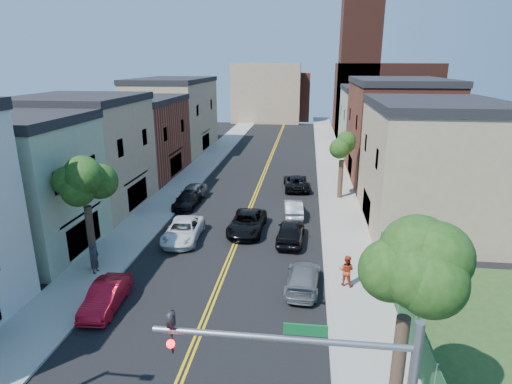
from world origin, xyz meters
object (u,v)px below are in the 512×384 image
(grey_car_right, at_px, (303,278))
(silver_car_right, at_px, (293,208))
(black_car_right, at_px, (291,231))
(black_suv_lane, at_px, (247,223))
(pedestrian_left, at_px, (95,258))
(red_sedan, at_px, (106,296))
(white_pickup, at_px, (183,231))
(dark_car_right_far, at_px, (296,182))
(grey_car_left, at_px, (192,193))
(pedestrian_right, at_px, (346,271))
(black_car_left, at_px, (187,200))

(grey_car_right, distance_m, silver_car_right, 11.66)
(black_car_right, distance_m, black_suv_lane, 3.60)
(pedestrian_left, bearing_deg, red_sedan, -144.23)
(black_car_right, bearing_deg, white_pickup, 6.79)
(red_sedan, bearing_deg, dark_car_right_far, 64.48)
(white_pickup, distance_m, grey_car_left, 8.86)
(dark_car_right_far, bearing_deg, pedestrian_right, 94.42)
(red_sedan, relative_size, grey_car_right, 0.92)
(silver_car_right, bearing_deg, dark_car_right_far, -95.34)
(white_pickup, height_order, pedestrian_left, pedestrian_left)
(white_pickup, bearing_deg, black_car_left, 100.89)
(red_sedan, relative_size, silver_car_right, 1.01)
(pedestrian_right, bearing_deg, red_sedan, 35.79)
(silver_car_right, distance_m, pedestrian_left, 16.16)
(black_suv_lane, bearing_deg, pedestrian_left, -134.38)
(silver_car_right, height_order, pedestrian_right, pedestrian_right)
(grey_car_left, relative_size, black_car_left, 1.00)
(white_pickup, relative_size, pedestrian_right, 2.80)
(grey_car_left, xyz_separation_m, black_car_right, (9.30, -8.10, 0.02))
(black_car_left, distance_m, dark_car_right_far, 11.42)
(pedestrian_left, bearing_deg, silver_car_right, -43.09)
(dark_car_right_far, relative_size, pedestrian_left, 2.69)
(silver_car_right, distance_m, black_suv_lane, 5.08)
(grey_car_right, relative_size, silver_car_right, 1.10)
(grey_car_right, xyz_separation_m, black_suv_lane, (-4.26, 7.76, 0.08))
(pedestrian_left, bearing_deg, grey_car_right, -89.04)
(black_car_left, distance_m, pedestrian_left, 12.84)
(black_car_left, relative_size, pedestrian_right, 2.44)
(grey_car_right, height_order, silver_car_right, silver_car_right)
(grey_car_left, bearing_deg, silver_car_right, -10.51)
(grey_car_right, distance_m, black_car_right, 6.39)
(white_pickup, xyz_separation_m, pedestrian_right, (10.95, -5.37, 0.35))
(white_pickup, bearing_deg, pedestrian_right, -28.79)
(black_car_left, distance_m, black_car_right, 11.33)
(black_car_left, distance_m, silver_car_right, 9.37)
(grey_car_right, xyz_separation_m, silver_car_right, (-0.96, 11.62, 0.02))
(white_pickup, bearing_deg, grey_car_left, 98.42)
(grey_car_right, bearing_deg, white_pickup, -30.37)
(pedestrian_right, bearing_deg, white_pickup, -6.52)
(silver_car_right, bearing_deg, black_car_right, 84.66)
(black_car_left, height_order, black_car_right, black_car_right)
(pedestrian_left, bearing_deg, grey_car_left, -6.62)
(grey_car_right, bearing_deg, black_car_left, -47.82)
(red_sedan, distance_m, black_car_left, 16.02)
(black_car_left, bearing_deg, dark_car_right_far, 36.82)
(red_sedan, relative_size, white_pickup, 0.81)
(grey_car_left, relative_size, dark_car_right_far, 0.87)
(black_car_left, relative_size, black_car_right, 0.97)
(red_sedan, bearing_deg, black_car_right, 42.83)
(white_pickup, height_order, pedestrian_right, pedestrian_right)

